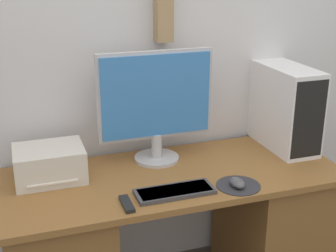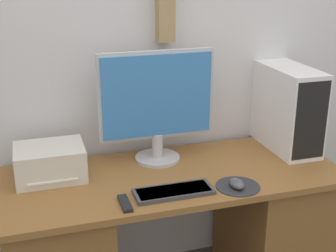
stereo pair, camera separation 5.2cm
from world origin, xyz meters
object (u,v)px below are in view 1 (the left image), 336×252
object	(u,v)px
monitor	(156,102)
printer	(50,164)
remote_control	(127,204)
keyboard	(175,191)
computer_tower	(284,107)
mouse	(237,183)

from	to	relation	value
monitor	printer	distance (m)	0.57
monitor	remote_control	distance (m)	0.56
printer	keyboard	bearing A→B (deg)	-32.88
computer_tower	printer	size ratio (longest dim) A/B	1.47
mouse	computer_tower	xyz separation A→B (m)	(0.45, 0.37, 0.19)
keyboard	remote_control	world-z (taller)	keyboard
monitor	mouse	size ratio (longest dim) A/B	6.08
remote_control	monitor	bearing A→B (deg)	57.97
monitor	keyboard	size ratio (longest dim) A/B	1.67
computer_tower	printer	xyz separation A→B (m)	(-1.22, -0.02, -0.14)
monitor	mouse	bearing A→B (deg)	-58.82
keyboard	mouse	xyz separation A→B (m)	(0.28, -0.04, 0.01)
monitor	computer_tower	xyz separation A→B (m)	(0.69, -0.03, -0.09)
computer_tower	printer	distance (m)	1.23
monitor	keyboard	distance (m)	0.47
monitor	remote_control	world-z (taller)	monitor
computer_tower	printer	bearing A→B (deg)	-179.09
computer_tower	remote_control	xyz separation A→B (m)	(-0.95, -0.37, -0.21)
monitor	computer_tower	bearing A→B (deg)	-2.81
keyboard	computer_tower	bearing A→B (deg)	24.83
keyboard	computer_tower	xyz separation A→B (m)	(0.73, 0.34, 0.21)
computer_tower	keyboard	bearing A→B (deg)	-155.17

